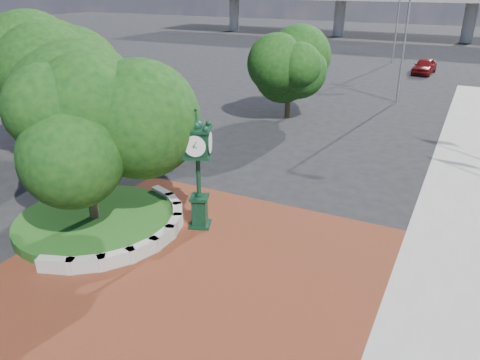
% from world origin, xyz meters
% --- Properties ---
extents(ground, '(200.00, 200.00, 0.00)m').
position_xyz_m(ground, '(0.00, 0.00, 0.00)').
color(ground, black).
rests_on(ground, ground).
extents(plaza, '(12.00, 12.00, 0.04)m').
position_xyz_m(plaza, '(0.00, -1.00, 0.02)').
color(plaza, maroon).
rests_on(plaza, ground).
extents(planter_wall, '(2.96, 6.77, 0.54)m').
position_xyz_m(planter_wall, '(-2.71, -0.00, 0.27)').
color(planter_wall, '#9E9B93').
rests_on(planter_wall, ground).
extents(grass_bed, '(6.10, 6.10, 0.40)m').
position_xyz_m(grass_bed, '(-5.00, 0.00, 0.20)').
color(grass_bed, '#124015').
rests_on(grass_bed, ground).
extents(tree_planter, '(5.20, 5.20, 6.33)m').
position_xyz_m(tree_planter, '(-5.00, 0.00, 3.72)').
color(tree_planter, '#38281C').
rests_on(tree_planter, ground).
extents(tree_northwest, '(5.60, 5.60, 6.93)m').
position_xyz_m(tree_northwest, '(-13.00, 5.00, 4.12)').
color(tree_northwest, '#38281C').
rests_on(tree_northwest, ground).
extents(tree_street, '(4.40, 4.40, 5.45)m').
position_xyz_m(tree_street, '(-4.00, 18.00, 3.24)').
color(tree_street, '#38281C').
rests_on(tree_street, ground).
extents(post_clock, '(1.20, 1.20, 4.67)m').
position_xyz_m(post_clock, '(-1.30, 1.80, 2.56)').
color(post_clock, black).
rests_on(post_clock, ground).
extents(parked_car, '(2.25, 4.76, 1.57)m').
position_xyz_m(parked_car, '(2.47, 39.80, 0.79)').
color(parked_car, '#630E0F').
rests_on(parked_car, ground).
extents(street_lamp_near, '(1.98, 0.38, 8.84)m').
position_xyz_m(street_lamp_near, '(2.29, 26.13, 5.18)').
color(street_lamp_near, slate).
rests_on(street_lamp_near, ground).
extents(street_lamp_far, '(2.11, 1.02, 9.91)m').
position_xyz_m(street_lamp_far, '(-1.46, 45.59, 5.81)').
color(street_lamp_far, slate).
rests_on(street_lamp_far, ground).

